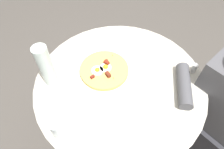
% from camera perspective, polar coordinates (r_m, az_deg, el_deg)
% --- Properties ---
extents(ground_plane, '(6.00, 6.00, 0.00)m').
position_cam_1_polar(ground_plane, '(1.76, 1.48, -16.18)').
color(ground_plane, '#4C4742').
extents(dining_table, '(0.94, 0.94, 0.76)m').
position_cam_1_polar(dining_table, '(1.24, 2.04, -6.72)').
color(dining_table, beige).
rests_on(dining_table, ground_plane).
extents(person_seated, '(0.52, 0.44, 1.14)m').
position_cam_1_polar(person_seated, '(1.42, 27.87, -10.47)').
color(person_seated, '#2D2D33').
rests_on(person_seated, ground_plane).
extents(pizza_plate, '(0.34, 0.34, 0.01)m').
position_cam_1_polar(pizza_plate, '(1.12, -2.25, 0.83)').
color(pizza_plate, silver).
rests_on(pizza_plate, dining_table).
extents(breakfast_pizza, '(0.27, 0.27, 0.04)m').
position_cam_1_polar(breakfast_pizza, '(1.10, -2.30, 1.40)').
color(breakfast_pizza, '#DEB25A').
rests_on(breakfast_pizza, pizza_plate).
extents(bread_plate, '(0.16, 0.16, 0.01)m').
position_cam_1_polar(bread_plate, '(0.99, 3.61, -10.63)').
color(bread_plate, white).
rests_on(bread_plate, dining_table).
extents(napkin, '(0.17, 0.14, 0.00)m').
position_cam_1_polar(napkin, '(1.21, 10.25, 5.05)').
color(napkin, white).
rests_on(napkin, dining_table).
extents(fork, '(0.18, 0.01, 0.00)m').
position_cam_1_polar(fork, '(1.22, 10.84, 5.61)').
color(fork, silver).
rests_on(fork, napkin).
extents(knife, '(0.18, 0.01, 0.00)m').
position_cam_1_polar(knife, '(1.20, 9.71, 4.77)').
color(knife, silver).
rests_on(knife, napkin).
extents(water_glass, '(0.07, 0.07, 0.11)m').
position_cam_1_polar(water_glass, '(0.93, -15.48, -14.58)').
color(water_glass, silver).
rests_on(water_glass, dining_table).
extents(water_bottle, '(0.07, 0.07, 0.26)m').
position_cam_1_polar(water_bottle, '(1.04, -18.59, 2.30)').
color(water_bottle, silver).
rests_on(water_bottle, dining_table).
extents(salt_shaker, '(0.03, 0.03, 0.06)m').
position_cam_1_polar(salt_shaker, '(1.20, 22.73, 1.72)').
color(salt_shaker, white).
rests_on(salt_shaker, dining_table).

